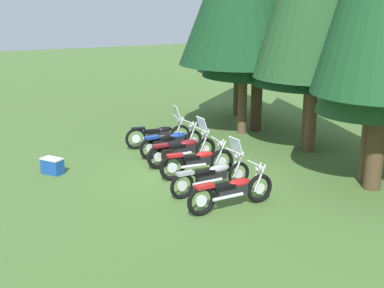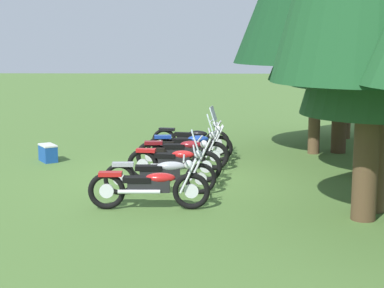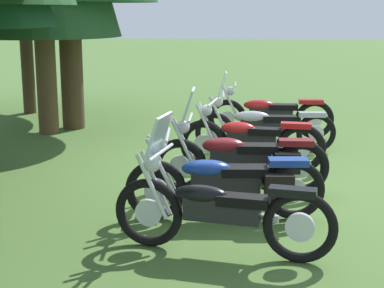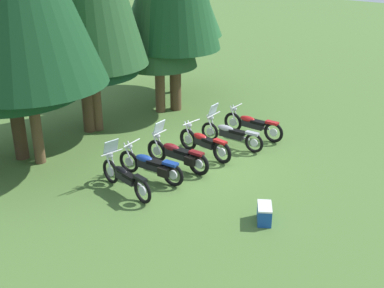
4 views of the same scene
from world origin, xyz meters
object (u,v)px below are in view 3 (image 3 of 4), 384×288
(motorcycle_2, at_px, (242,158))
(motorcycle_5, at_px, (270,114))
(motorcycle_3, at_px, (250,140))
(motorcycle_4, at_px, (263,125))
(motorcycle_0, at_px, (218,209))
(motorcycle_1, at_px, (229,181))

(motorcycle_2, distance_m, motorcycle_5, 3.53)
(motorcycle_3, xyz_separation_m, motorcycle_4, (1.17, -0.21, 0.01))
(motorcycle_0, xyz_separation_m, motorcycle_1, (0.99, -0.07, -0.01))
(motorcycle_5, bearing_deg, motorcycle_2, 81.31)
(motorcycle_1, distance_m, motorcycle_2, 1.03)
(motorcycle_0, bearing_deg, motorcycle_5, -86.72)
(motorcycle_3, height_order, motorcycle_4, motorcycle_4)
(motorcycle_2, relative_size, motorcycle_5, 0.99)
(motorcycle_0, height_order, motorcycle_1, motorcycle_0)
(motorcycle_4, xyz_separation_m, motorcycle_5, (1.14, -0.15, -0.01))
(motorcycle_2, distance_m, motorcycle_3, 1.19)
(motorcycle_2, height_order, motorcycle_4, motorcycle_2)
(motorcycle_1, bearing_deg, motorcycle_0, 80.71)
(motorcycle_0, distance_m, motorcycle_5, 5.55)
(motorcycle_2, height_order, motorcycle_3, motorcycle_2)
(motorcycle_3, bearing_deg, motorcycle_1, 90.22)
(motorcycle_1, xyz_separation_m, motorcycle_5, (4.51, -0.60, 0.00))
(motorcycle_0, relative_size, motorcycle_2, 0.96)
(motorcycle_4, height_order, motorcycle_5, motorcycle_4)
(motorcycle_0, distance_m, motorcycle_3, 3.22)
(motorcycle_4, bearing_deg, motorcycle_2, 79.61)
(motorcycle_2, relative_size, motorcycle_4, 0.98)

